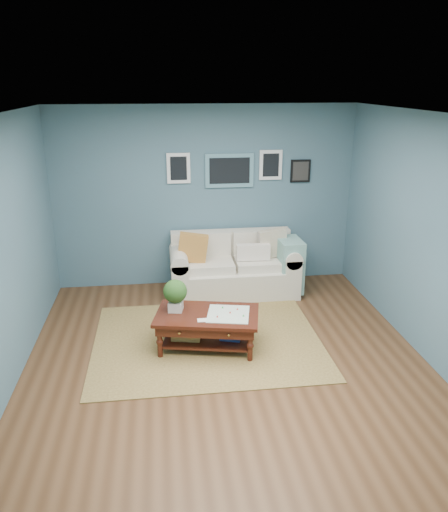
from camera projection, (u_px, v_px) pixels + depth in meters
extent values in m
plane|color=brown|center=(228.00, 364.00, 5.59)|extent=(5.00, 5.00, 0.00)
plane|color=white|center=(228.00, 115.00, 4.69)|extent=(5.00, 5.00, 0.00)
cube|color=#446371|center=(205.00, 197.00, 7.48)|extent=(4.50, 0.02, 2.70)
cube|color=#446371|center=(288.00, 393.00, 2.80)|extent=(4.50, 0.02, 2.70)
cube|color=#446371|center=(0.00, 260.00, 4.87)|extent=(0.02, 5.00, 2.70)
cube|color=#446371|center=(433.00, 242.00, 5.41)|extent=(0.02, 5.00, 2.70)
cube|color=#5B8B99|center=(229.00, 171.00, 7.37)|extent=(0.72, 0.03, 0.50)
cube|color=black|center=(230.00, 171.00, 7.35)|extent=(0.60, 0.01, 0.38)
cube|color=white|center=(179.00, 168.00, 7.26)|extent=(0.34, 0.03, 0.44)
cube|color=white|center=(271.00, 165.00, 7.42)|extent=(0.34, 0.03, 0.44)
cube|color=black|center=(300.00, 171.00, 7.51)|extent=(0.30, 0.03, 0.34)
cube|color=brown|center=(207.00, 341.00, 6.09)|extent=(2.73, 2.19, 0.01)
cube|color=white|center=(234.00, 280.00, 7.43)|extent=(1.38, 0.85, 0.41)
cube|color=white|center=(231.00, 245.00, 7.59)|extent=(1.80, 0.21, 0.47)
cube|color=white|center=(179.00, 276.00, 7.30)|extent=(0.23, 0.85, 0.60)
cube|color=white|center=(287.00, 271.00, 7.49)|extent=(0.23, 0.85, 0.60)
cylinder|color=white|center=(179.00, 257.00, 7.20)|extent=(0.25, 0.85, 0.25)
cylinder|color=white|center=(287.00, 252.00, 7.39)|extent=(0.25, 0.85, 0.25)
cube|color=white|center=(209.00, 265.00, 7.24)|extent=(0.70, 0.54, 0.13)
cube|color=white|center=(259.00, 263.00, 7.33)|extent=(0.70, 0.54, 0.13)
cube|color=white|center=(207.00, 244.00, 7.42)|extent=(0.70, 0.12, 0.35)
cube|color=white|center=(256.00, 242.00, 7.51)|extent=(0.70, 0.12, 0.35)
cube|color=#C3611F|center=(193.00, 248.00, 7.13)|extent=(0.47, 0.17, 0.46)
cube|color=beige|center=(273.00, 243.00, 7.34)|extent=(0.46, 0.17, 0.45)
cube|color=silver|center=(253.00, 252.00, 7.22)|extent=(0.49, 0.12, 0.23)
cube|color=#78A89E|center=(289.00, 265.00, 7.34)|extent=(0.33, 0.53, 0.78)
cube|color=#37170A|center=(207.00, 315.00, 5.81)|extent=(1.31, 0.93, 0.04)
cube|color=#37170A|center=(207.00, 321.00, 5.83)|extent=(1.21, 0.83, 0.12)
cube|color=#37170A|center=(207.00, 339.00, 5.91)|extent=(1.10, 0.72, 0.02)
sphere|color=gold|center=(179.00, 333.00, 5.56)|extent=(0.03, 0.03, 0.03)
sphere|color=gold|center=(229.00, 335.00, 5.51)|extent=(0.03, 0.03, 0.03)
cylinder|color=#37170A|center=(160.00, 342.00, 5.67)|extent=(0.06, 0.06, 0.41)
cylinder|color=#37170A|center=(250.00, 345.00, 5.59)|extent=(0.06, 0.06, 0.41)
cylinder|color=#37170A|center=(168.00, 320.00, 6.17)|extent=(0.06, 0.06, 0.41)
cylinder|color=#37170A|center=(252.00, 323.00, 6.09)|extent=(0.06, 0.06, 0.41)
cube|color=beige|center=(176.00, 306.00, 5.86)|extent=(0.19, 0.19, 0.12)
sphere|color=#284819|center=(175.00, 291.00, 5.79)|extent=(0.28, 0.28, 0.28)
cube|color=silver|center=(228.00, 314.00, 5.78)|extent=(0.56, 0.56, 0.01)
cube|color=#A28240|center=(187.00, 330.00, 5.89)|extent=(0.38, 0.30, 0.20)
cube|color=navy|center=(231.00, 334.00, 5.89)|extent=(0.27, 0.22, 0.11)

